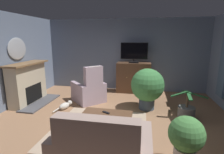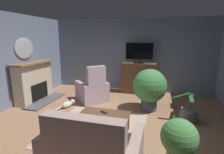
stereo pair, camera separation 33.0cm
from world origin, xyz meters
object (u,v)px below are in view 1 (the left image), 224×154
object	(u,v)px
wall_mirror_oval	(17,49)
potted_plant_leafy_by_curtain	(147,86)
fireplace	(28,84)
tv_remote	(106,112)
sofa_floral	(102,152)
potted_plant_tall_palm_by_window	(186,138)
armchair_by_fireplace	(89,91)
tv_cabinet	(133,78)
television	(134,52)
coffee_table	(107,116)
potted_plant_on_hearth_side	(186,112)
cat	(65,105)

from	to	relation	value
wall_mirror_oval	potted_plant_leafy_by_curtain	bearing A→B (deg)	2.71
wall_mirror_oval	fireplace	bearing A→B (deg)	0.00
tv_remote	sofa_floral	size ratio (longest dim) A/B	0.12
tv_remote	potted_plant_tall_palm_by_window	size ratio (longest dim) A/B	0.20
tv_remote	armchair_by_fireplace	world-z (taller)	armchair_by_fireplace
wall_mirror_oval	tv_cabinet	distance (m)	3.92
television	potted_plant_leafy_by_curtain	distance (m)	1.76
potted_plant_leafy_by_curtain	sofa_floral	bearing A→B (deg)	-104.11
tv_remote	sofa_floral	xyz separation A→B (m)	(0.21, -1.19, -0.10)
coffee_table	armchair_by_fireplace	bearing A→B (deg)	118.93
potted_plant_on_hearth_side	potted_plant_tall_palm_by_window	bearing A→B (deg)	-102.67
coffee_table	potted_plant_leafy_by_curtain	xyz separation A→B (m)	(0.84, 1.44, 0.30)
sofa_floral	cat	bearing A→B (deg)	126.89
television	coffee_table	xyz separation A→B (m)	(-0.35, -2.92, -1.12)
armchair_by_fireplace	cat	world-z (taller)	armchair_by_fireplace
fireplace	potted_plant_leafy_by_curtain	bearing A→B (deg)	2.89
tv_cabinet	coffee_table	world-z (taller)	tv_cabinet
television	wall_mirror_oval	bearing A→B (deg)	-153.61
wall_mirror_oval	potted_plant_on_hearth_side	xyz separation A→B (m)	(4.79, -0.29, -1.48)
tv_remote	cat	size ratio (longest dim) A/B	0.27
tv_remote	potted_plant_on_hearth_side	xyz separation A→B (m)	(1.83, 0.95, -0.24)
potted_plant_leafy_by_curtain	wall_mirror_oval	bearing A→B (deg)	-177.29
tv_remote	armchair_by_fireplace	distance (m)	1.92
wall_mirror_oval	coffee_table	distance (m)	3.49
armchair_by_fireplace	potted_plant_leafy_by_curtain	bearing A→B (deg)	-8.44
wall_mirror_oval	television	size ratio (longest dim) A/B	0.81
armchair_by_fireplace	potted_plant_on_hearth_side	xyz separation A→B (m)	(2.75, -0.74, -0.16)
tv_cabinet	potted_plant_on_hearth_side	xyz separation A→B (m)	(1.45, -2.00, -0.34)
tv_remote	armchair_by_fireplace	bearing A→B (deg)	-32.67
potted_plant_on_hearth_side	cat	distance (m)	3.25
tv_cabinet	television	world-z (taller)	television
wall_mirror_oval	potted_plant_leafy_by_curtain	size ratio (longest dim) A/B	0.66
sofa_floral	potted_plant_on_hearth_side	size ratio (longest dim) A/B	1.66
cat	armchair_by_fireplace	bearing A→B (deg)	54.60
wall_mirror_oval	tv_cabinet	world-z (taller)	wall_mirror_oval
sofa_floral	potted_plant_tall_palm_by_window	bearing A→B (deg)	15.76
potted_plant_tall_palm_by_window	potted_plant_leafy_by_curtain	size ratio (longest dim) A/B	0.72
sofa_floral	cat	distance (m)	2.72
wall_mirror_oval	coffee_table	bearing A→B (deg)	-22.91
fireplace	potted_plant_tall_palm_by_window	world-z (taller)	fireplace
tv_cabinet	wall_mirror_oval	bearing A→B (deg)	-152.89
fireplace	tv_remote	size ratio (longest dim) A/B	9.13
potted_plant_on_hearth_side	sofa_floral	bearing A→B (deg)	-127.22
cat	potted_plant_on_hearth_side	bearing A→B (deg)	-0.63
tv_cabinet	potted_plant_tall_palm_by_window	world-z (taller)	tv_cabinet
tv_cabinet	armchair_by_fireplace	xyz separation A→B (m)	(-1.30, -1.26, -0.18)
tv_remote	potted_plant_tall_palm_by_window	bearing A→B (deg)	177.93
fireplace	cat	size ratio (longest dim) A/B	2.49
wall_mirror_oval	potted_plant_tall_palm_by_window	world-z (taller)	wall_mirror_oval
fireplace	coffee_table	size ratio (longest dim) A/B	1.46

